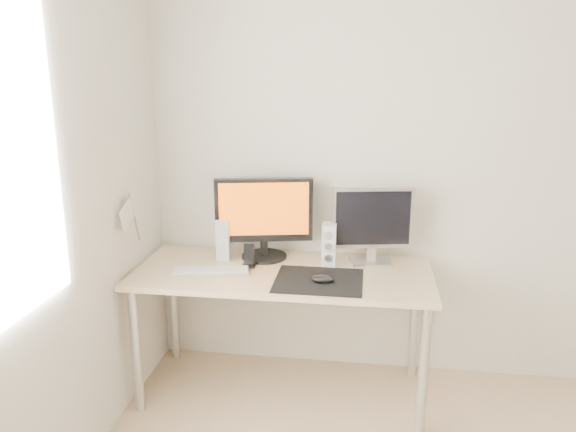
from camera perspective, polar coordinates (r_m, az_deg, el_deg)
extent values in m
plane|color=silver|center=(3.28, 16.83, 4.70)|extent=(3.50, 0.00, 3.50)
cube|color=black|center=(2.91, 3.14, -6.56)|extent=(0.45, 0.40, 0.00)
ellipsoid|color=black|center=(2.87, 3.49, -6.39)|extent=(0.11, 0.07, 0.04)
cube|color=#D1B587|center=(3.05, -0.52, -5.81)|extent=(1.60, 0.70, 0.03)
cylinder|color=silver|center=(3.14, -15.17, -13.02)|extent=(0.05, 0.05, 0.70)
cylinder|color=silver|center=(2.93, 13.56, -15.07)|extent=(0.05, 0.05, 0.70)
cylinder|color=silver|center=(3.63, -11.57, -8.90)|extent=(0.05, 0.05, 0.70)
cylinder|color=silver|center=(3.44, 12.72, -10.28)|extent=(0.05, 0.05, 0.70)
cylinder|color=black|center=(3.25, -2.44, -4.10)|extent=(0.31, 0.31, 0.02)
cylinder|color=black|center=(3.23, -2.45, -2.95)|extent=(0.06, 0.06, 0.12)
cube|color=black|center=(3.16, -2.47, 0.62)|extent=(0.55, 0.16, 0.36)
cube|color=orange|center=(3.13, -2.46, 0.69)|extent=(0.49, 0.11, 0.30)
cube|color=silver|center=(3.19, 8.39, -4.61)|extent=(0.25, 0.20, 0.01)
cube|color=#BCBCBE|center=(3.17, 8.43, -3.63)|extent=(0.06, 0.05, 0.10)
cube|color=#ACADAE|center=(3.12, 8.57, -0.14)|extent=(0.45, 0.12, 0.34)
cube|color=black|center=(3.10, 8.64, -0.24)|extent=(0.40, 0.08, 0.30)
cube|color=silver|center=(3.21, -6.52, -2.33)|extent=(0.08, 0.09, 0.24)
cylinder|color=silver|center=(3.19, -6.67, -3.66)|extent=(0.05, 0.01, 0.05)
cylinder|color=silver|center=(3.17, -6.71, -2.55)|extent=(0.05, 0.01, 0.05)
cylinder|color=silver|center=(3.15, -6.74, -1.42)|extent=(0.05, 0.01, 0.05)
cube|color=silver|center=(3.10, 4.20, -2.92)|extent=(0.08, 0.09, 0.24)
cylinder|color=silver|center=(3.08, 4.12, -4.31)|extent=(0.05, 0.01, 0.05)
cylinder|color=silver|center=(3.06, 4.15, -3.16)|extent=(0.05, 0.01, 0.05)
cylinder|color=silver|center=(3.04, 4.17, -1.99)|extent=(0.05, 0.01, 0.05)
cube|color=#B4B5B7|center=(3.05, -7.83, -5.55)|extent=(0.44, 0.20, 0.01)
cube|color=silver|center=(3.05, -7.84, -5.41)|extent=(0.41, 0.18, 0.01)
cube|color=black|center=(3.11, -3.97, -5.01)|extent=(0.07, 0.06, 0.02)
cube|color=black|center=(3.09, -3.99, -3.89)|extent=(0.06, 0.03, 0.11)
cylinder|color=#A57F54|center=(3.10, -15.35, -0.10)|extent=(0.01, 0.10, 0.29)
cube|color=white|center=(3.01, -16.03, 0.19)|extent=(0.00, 0.19, 0.15)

